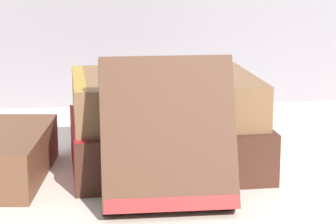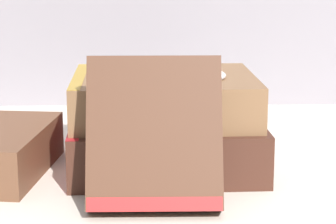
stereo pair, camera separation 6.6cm
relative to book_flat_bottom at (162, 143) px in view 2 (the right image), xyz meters
name	(u,v)px [view 2 (the right image)]	position (x,y,z in m)	size (l,w,h in m)	color
ground_plane	(156,177)	(-0.01, -0.03, -0.03)	(3.00, 3.00, 0.00)	beige
book_flat_bottom	(162,143)	(0.00, 0.00, 0.00)	(0.20, 0.18, 0.05)	#422319
book_flat_top	(161,97)	(0.00, 0.00, 0.05)	(0.19, 0.16, 0.05)	brown
book_leaning_front	(161,140)	(0.00, -0.12, 0.04)	(0.12, 0.07, 0.13)	#4C2D1E
pocket_watch	(203,75)	(0.04, -0.01, 0.07)	(0.05, 0.05, 0.01)	silver
reading_glasses	(140,127)	(-0.03, 0.17, -0.02)	(0.12, 0.07, 0.00)	black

